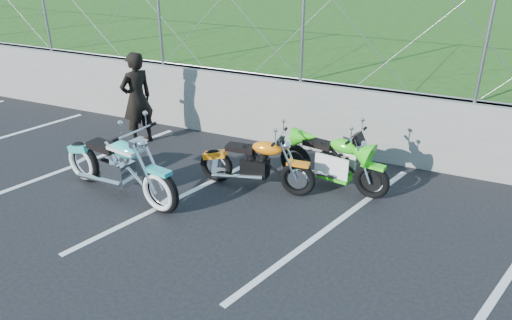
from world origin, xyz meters
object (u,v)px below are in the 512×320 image
at_px(sportbike_green, 334,163).
at_px(person_standing, 137,99).
at_px(cruiser_turquoise, 120,169).
at_px(naked_orange, 258,165).

xyz_separation_m(sportbike_green, person_standing, (-3.99, 0.26, 0.47)).
xyz_separation_m(cruiser_turquoise, person_standing, (-1.01, 1.91, 0.41)).
bearing_deg(cruiser_turquoise, person_standing, 128.91).
height_order(cruiser_turquoise, naked_orange, cruiser_turquoise).
height_order(naked_orange, person_standing, person_standing).
bearing_deg(naked_orange, sportbike_green, 22.58).
bearing_deg(person_standing, sportbike_green, 108.72).
bearing_deg(cruiser_turquoise, naked_orange, 41.52).
bearing_deg(sportbike_green, naked_orange, -143.91).
relative_size(sportbike_green, person_standing, 1.07).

